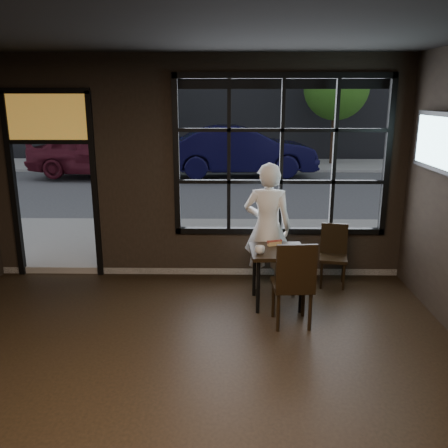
{
  "coord_description": "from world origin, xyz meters",
  "views": [
    {
      "loc": [
        0.48,
        -3.26,
        2.63
      ],
      "look_at": [
        0.4,
        2.2,
        1.15
      ],
      "focal_mm": 38.0,
      "sensor_mm": 36.0,
      "label": 1
    }
  ],
  "objects_px": {
    "chair_near": "(292,282)",
    "man": "(267,227)",
    "cafe_table": "(277,277)",
    "navy_car": "(241,151)"
  },
  "relations": [
    {
      "from": "chair_near",
      "to": "man",
      "type": "bearing_deg",
      "value": -82.35
    },
    {
      "from": "cafe_table",
      "to": "man",
      "type": "xyz_separation_m",
      "value": [
        -0.1,
        0.52,
        0.52
      ]
    },
    {
      "from": "cafe_table",
      "to": "chair_near",
      "type": "distance_m",
      "value": 0.59
    },
    {
      "from": "man",
      "to": "navy_car",
      "type": "bearing_deg",
      "value": -80.63
    },
    {
      "from": "chair_near",
      "to": "man",
      "type": "relative_size",
      "value": 0.59
    },
    {
      "from": "chair_near",
      "to": "cafe_table",
      "type": "bearing_deg",
      "value": -81.44
    },
    {
      "from": "cafe_table",
      "to": "chair_near",
      "type": "relative_size",
      "value": 0.71
    },
    {
      "from": "cafe_table",
      "to": "chair_near",
      "type": "xyz_separation_m",
      "value": [
        0.12,
        -0.56,
        0.15
      ]
    },
    {
      "from": "chair_near",
      "to": "man",
      "type": "height_order",
      "value": "man"
    },
    {
      "from": "man",
      "to": "cafe_table",
      "type": "bearing_deg",
      "value": 108.6
    }
  ]
}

